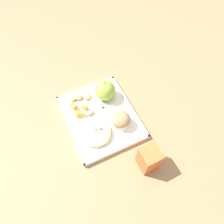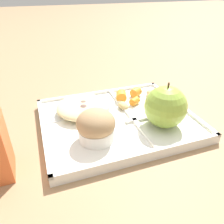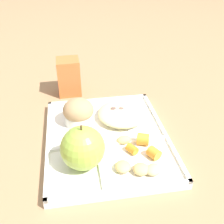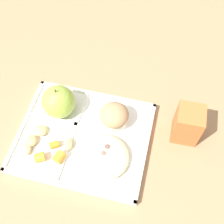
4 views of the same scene
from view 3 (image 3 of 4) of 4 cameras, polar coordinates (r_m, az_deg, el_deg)
The scene contains 16 objects.
ground at distance 0.64m, azimuth -1.02°, elevation -6.28°, with size 6.00×6.00×0.00m, color #997551.
lunch_tray at distance 0.64m, azimuth -1.03°, elevation -5.74°, with size 0.34×0.28×0.02m.
green_apple at distance 0.54m, azimuth -6.18°, elevation -7.52°, with size 0.09×0.09×0.10m.
bran_muffin at distance 0.67m, azimuth -7.07°, elevation -0.06°, with size 0.08×0.08×0.06m.
carrot_slice_tilted at distance 0.58m, azimuth 8.82°, elevation -8.54°, with size 0.02×0.02×0.02m, color orange.
carrot_slice_diagonal at distance 0.59m, azimuth 4.25°, elevation -7.79°, with size 0.02×0.02×0.02m, color orange.
carrot_slice_center at distance 0.61m, azimuth 6.55°, elevation -5.69°, with size 0.03×0.03×0.03m, color orange.
potato_chunk_large at distance 0.61m, azimuth 2.54°, elevation -5.85°, with size 0.03×0.02×0.02m, color tan.
potato_chunk_corner at distance 0.55m, azimuth 8.72°, elevation -11.90°, with size 0.03×0.03×0.02m, color tan.
potato_chunk_small at distance 0.55m, azimuth 2.31°, elevation -11.41°, with size 0.03×0.03×0.02m, color tan.
potato_chunk_browned at distance 0.54m, azimuth 6.13°, elevation -11.88°, with size 0.03×0.03×0.02m, color tan.
egg_noodle_pile at distance 0.68m, azimuth 2.10°, elevation -0.28°, with size 0.13×0.12×0.03m, color beige.
meatball_front at distance 0.68m, azimuth 0.37°, elevation -0.24°, with size 0.03×0.03×0.03m, color brown.
meatball_back at distance 0.68m, azimuth 1.91°, elevation -0.26°, with size 0.03×0.03×0.03m, color #755B4C.
plastic_fork at distance 0.72m, azimuth 1.38°, elevation 0.04°, with size 0.15×0.04×0.00m.
milk_carton at distance 0.82m, azimuth -9.07°, elevation 7.35°, with size 0.07×0.07×0.11m, color orange.
Camera 3 is at (-0.49, 0.07, 0.41)m, focal length 43.42 mm.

